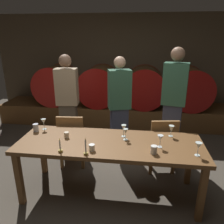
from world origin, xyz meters
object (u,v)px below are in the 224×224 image
(chair_right, at_px, (162,142))
(cup_center_right, at_px, (92,148))
(candle_right, at_px, (86,150))
(cup_far_left, at_px, (36,128))
(dining_table, at_px, (110,147))
(wine_glass_center_left, at_px, (126,132))
(wine_glass_far_right, at_px, (198,146))
(wine_glass_far_left, at_px, (44,122))
(wine_barrel_far_right, at_px, (189,88))
(guest_right, at_px, (173,103))
(guest_center, at_px, (119,105))
(cup_center_left, at_px, (67,135))
(wine_barrel_far_left, at_px, (57,84))
(chair_left, at_px, (72,138))
(candle_left, at_px, (60,148))
(cup_far_right, at_px, (154,150))
(wine_glass_right, at_px, (171,129))
(guest_left, at_px, (68,102))
(wine_glass_left, at_px, (124,128))
(wine_glass_center_right, at_px, (160,138))
(wine_barrel_center_left, at_px, (100,85))
(wine_barrel_center_right, at_px, (144,87))

(chair_right, bearing_deg, cup_center_right, 35.41)
(candle_right, xyz_separation_m, cup_far_left, (-0.84, 0.53, -0.00))
(dining_table, xyz_separation_m, candle_right, (-0.22, -0.34, 0.13))
(wine_glass_center_left, bearing_deg, dining_table, -155.05)
(chair_right, height_order, wine_glass_far_right, wine_glass_far_right)
(chair_right, height_order, wine_glass_far_left, wine_glass_far_left)
(wine_barrel_far_right, xyz_separation_m, dining_table, (-1.44, -2.57, -0.22))
(chair_right, height_order, guest_right, guest_right)
(wine_glass_far_left, bearing_deg, guest_right, 24.55)
(wine_barrel_far_right, height_order, dining_table, wine_barrel_far_right)
(guest_center, bearing_deg, cup_center_left, 46.96)
(wine_barrel_far_left, xyz_separation_m, candle_right, (1.42, -2.91, -0.09))
(chair_left, height_order, chair_right, same)
(candle_left, distance_m, cup_far_right, 1.06)
(wine_glass_center_left, height_order, cup_far_left, wine_glass_center_left)
(wine_glass_right, xyz_separation_m, cup_center_left, (-1.35, -0.22, -0.07))
(guest_left, height_order, candle_right, guest_left)
(candle_left, bearing_deg, guest_left, 105.00)
(guest_left, xyz_separation_m, cup_far_right, (1.47, -1.45, -0.08))
(wine_glass_center_left, relative_size, cup_center_right, 1.95)
(wine_glass_left, height_order, cup_far_right, wine_glass_left)
(wine_barrel_far_right, height_order, wine_glass_center_left, wine_barrel_far_right)
(candle_left, bearing_deg, cup_far_right, 5.69)
(wine_glass_left, height_order, cup_far_left, wine_glass_left)
(guest_right, relative_size, wine_glass_center_right, 12.07)
(wine_barrel_center_left, height_order, guest_left, guest_left)
(guest_right, relative_size, wine_glass_left, 11.26)
(dining_table, bearing_deg, wine_glass_far_right, -11.15)
(candle_right, distance_m, wine_glass_left, 0.65)
(candle_right, distance_m, cup_far_right, 0.76)
(guest_right, distance_m, wine_glass_left, 1.21)
(candle_right, bearing_deg, candle_left, 175.54)
(wine_barrel_center_right, distance_m, guest_center, 1.40)
(guest_center, bearing_deg, cup_far_right, 92.78)
(wine_barrel_center_left, relative_size, cup_far_right, 9.78)
(chair_right, distance_m, cup_center_left, 1.44)
(cup_far_left, bearing_deg, wine_barrel_far_left, 103.70)
(wine_barrel_far_left, height_order, wine_glass_center_left, wine_barrel_far_left)
(guest_right, bearing_deg, wine_glass_far_left, 37.74)
(guest_center, bearing_deg, wine_barrel_far_left, -56.47)
(cup_far_right, bearing_deg, wine_barrel_far_right, 71.95)
(chair_left, relative_size, guest_right, 0.47)
(chair_left, relative_size, cup_far_right, 9.43)
(wine_barrel_center_right, height_order, chair_right, wine_barrel_center_right)
(chair_right, height_order, guest_left, guest_left)
(wine_barrel_center_left, xyz_separation_m, guest_left, (-0.34, -1.34, -0.02))
(wine_barrel_center_right, bearing_deg, wine_glass_far_left, -121.73)
(wine_barrel_center_left, distance_m, wine_glass_far_left, 2.33)
(wine_barrel_center_left, height_order, cup_far_right, wine_barrel_center_left)
(candle_left, bearing_deg, wine_glass_center_right, 13.14)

